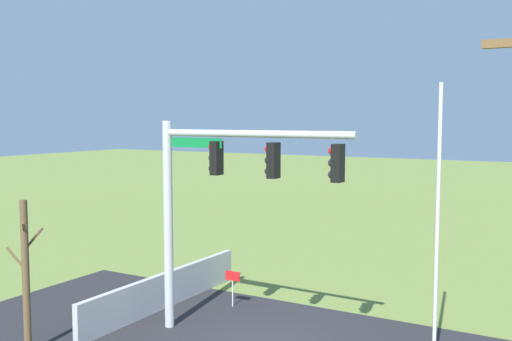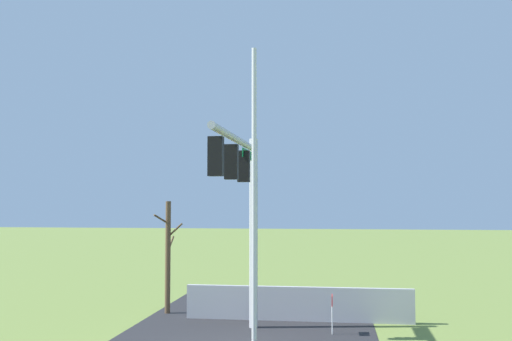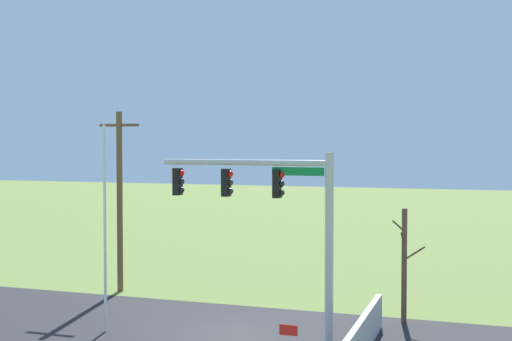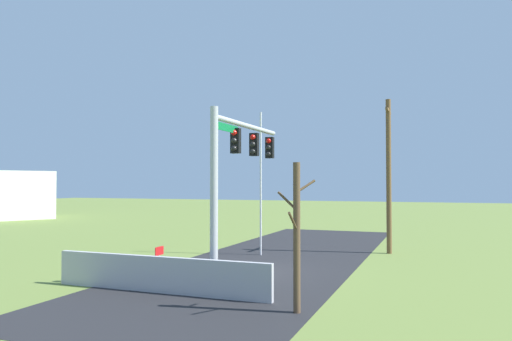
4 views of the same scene
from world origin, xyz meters
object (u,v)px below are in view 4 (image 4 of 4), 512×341
bare_tree (297,235)px  utility_pole (389,173)px  signal_mast (236,161)px  flagpole (261,183)px  open_sign (159,255)px  distant_building (9,195)px

bare_tree → utility_pole: bearing=173.8°
signal_mast → flagpole: 6.06m
open_sign → distant_building: 37.88m
signal_mast → open_sign: (1.16, -2.64, -3.54)m
distant_building → flagpole: bearing=-174.8°
utility_pole → bare_tree: (12.59, -1.37, -2.00)m
bare_tree → open_sign: 6.82m
signal_mast → distant_building: signal_mast is taller
utility_pole → bare_tree: utility_pole is taller
flagpole → utility_pole: (-2.85, 6.02, 0.54)m
flagpole → bare_tree: 10.89m
signal_mast → flagpole: bearing=-168.9°
utility_pole → distant_building: bearing=-106.1°
signal_mast → bare_tree: signal_mast is taller
flagpole → distant_building: 35.79m
signal_mast → open_sign: bearing=-66.3°
bare_tree → open_sign: size_ratio=3.44×
flagpole → distant_building: bearing=-113.2°
utility_pole → signal_mast: bearing=-29.1°
flagpole → distant_building: (-14.09, -32.88, -1.17)m
utility_pole → open_sign: (9.90, -7.51, -3.25)m
signal_mast → flagpole: (-5.89, -1.15, -0.83)m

